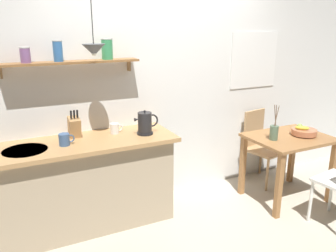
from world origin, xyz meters
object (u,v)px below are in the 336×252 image
knife_block (74,127)px  coffee_mug_spare (115,128)px  pendant_lamp (94,50)px  fruit_bowl (303,131)px  twig_vase (274,132)px  electric_kettle (145,123)px  dining_table (288,148)px  dining_chair_far (260,143)px  coffee_mug_by_sink (65,139)px

knife_block → coffee_mug_spare: 0.39m
knife_block → pendant_lamp: 0.79m
fruit_bowl → twig_vase: bearing=175.6°
electric_kettle → coffee_mug_spare: size_ratio=1.90×
pendant_lamp → electric_kettle: bearing=4.4°
electric_kettle → knife_block: 0.68m
dining_table → twig_vase: bearing=-178.8°
twig_vase → electric_kettle: 1.40m
dining_table → dining_chair_far: bearing=84.4°
coffee_mug_by_sink → pendant_lamp: (0.30, -0.04, 0.78)m
knife_block → coffee_mug_by_sink: (-0.13, -0.20, -0.05)m
coffee_mug_by_sink → pendant_lamp: size_ratio=0.23×
knife_block → coffee_mug_spare: size_ratio=2.11×
fruit_bowl → coffee_mug_by_sink: size_ratio=1.95×
coffee_mug_by_sink → coffee_mug_spare: 0.53m
dining_chair_far → fruit_bowl: 0.64m
dining_table → twig_vase: size_ratio=2.24×
coffee_mug_spare → pendant_lamp: size_ratio=0.22×
twig_vase → electric_kettle: (-1.34, 0.35, 0.17)m
fruit_bowl → pendant_lamp: (-2.22, 0.35, 0.94)m
fruit_bowl → electric_kettle: 1.80m
dining_table → fruit_bowl: (0.16, -0.04, 0.18)m
twig_vase → pendant_lamp: 2.05m
dining_chair_far → electric_kettle: bearing=-174.0°
electric_kettle → coffee_mug_by_sink: size_ratio=1.78×
dining_table → coffee_mug_spare: coffee_mug_spare is taller
dining_chair_far → pendant_lamp: bearing=-174.3°
dining_table → electric_kettle: (-1.58, 0.35, 0.39)m
fruit_bowl → coffee_mug_by_sink: (-2.52, 0.39, 0.16)m
fruit_bowl → twig_vase: twig_vase is taller
twig_vase → coffee_mug_spare: 1.69m
knife_block → pendant_lamp: bearing=-54.7°
coffee_mug_by_sink → fruit_bowl: bearing=-8.8°
dining_table → dining_chair_far: size_ratio=0.96×
dining_chair_far → coffee_mug_by_sink: size_ratio=6.47×
twig_vase → dining_table: bearing=1.2°
knife_block → coffee_mug_spare: bearing=-8.7°
electric_kettle → pendant_lamp: bearing=-175.6°
dining_chair_far → coffee_mug_spare: size_ratio=6.92×
fruit_bowl → electric_kettle: electric_kettle is taller
dining_table → pendant_lamp: pendant_lamp is taller
fruit_bowl → coffee_mug_spare: coffee_mug_spare is taller
twig_vase → knife_block: bearing=164.3°
fruit_bowl → coffee_mug_spare: size_ratio=2.09×
fruit_bowl → knife_block: 2.47m
coffee_mug_spare → pendant_lamp: pendant_lamp is taller
fruit_bowl → twig_vase: (-0.40, 0.03, 0.04)m
dining_chair_far → fruit_bowl: (0.11, -0.56, 0.30)m
coffee_mug_spare → coffee_mug_by_sink: bearing=-164.3°
electric_kettle → pendant_lamp: size_ratio=0.41×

